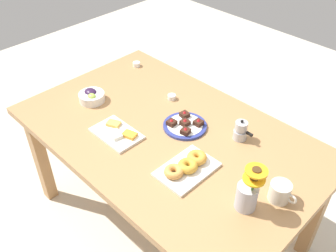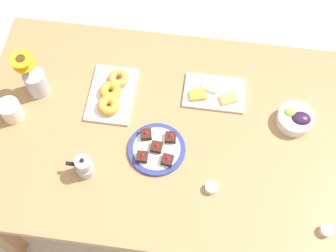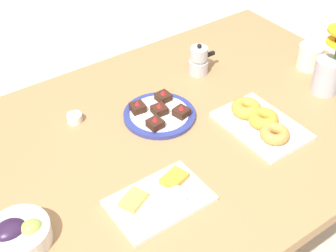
{
  "view_description": "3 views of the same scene",
  "coord_description": "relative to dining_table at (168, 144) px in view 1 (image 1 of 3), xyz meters",
  "views": [
    {
      "loc": [
        1.07,
        -1.06,
        1.99
      ],
      "look_at": [
        0.0,
        0.0,
        0.78
      ],
      "focal_mm": 40.0,
      "sensor_mm": 36.0,
      "label": 1
    },
    {
      "loc": [
        -0.12,
        0.87,
        2.45
      ],
      "look_at": [
        0.0,
        0.0,
        0.78
      ],
      "focal_mm": 50.0,
      "sensor_mm": 36.0,
      "label": 2
    },
    {
      "loc": [
        -0.63,
        -0.88,
        1.68
      ],
      "look_at": [
        0.0,
        0.0,
        0.78
      ],
      "focal_mm": 50.0,
      "sensor_mm": 36.0,
      "label": 3
    }
  ],
  "objects": [
    {
      "name": "dining_table",
      "position": [
        0.0,
        0.0,
        0.0
      ],
      "size": [
        1.6,
        1.0,
        0.74
      ],
      "color": "#A87A4C",
      "rests_on": "ground_plane"
    },
    {
      "name": "dessert_plate",
      "position": [
        0.03,
        0.09,
        0.1
      ],
      "size": [
        0.23,
        0.23,
        0.05
      ],
      "color": "navy",
      "rests_on": "dining_table"
    },
    {
      "name": "cheese_platter",
      "position": [
        -0.17,
        -0.2,
        0.1
      ],
      "size": [
        0.26,
        0.17,
        0.03
      ],
      "color": "white",
      "rests_on": "dining_table"
    },
    {
      "name": "grape_bowl",
      "position": [
        -0.52,
        -0.11,
        0.12
      ],
      "size": [
        0.15,
        0.15,
        0.07
      ],
      "color": "white",
      "rests_on": "dining_table"
    },
    {
      "name": "ground_plane",
      "position": [
        0.0,
        0.0,
        -0.65
      ],
      "size": [
        6.0,
        6.0,
        0.0
      ],
      "primitive_type": "plane",
      "color": "beige"
    },
    {
      "name": "flower_vase",
      "position": [
        0.58,
        -0.12,
        0.17
      ],
      "size": [
        0.11,
        0.1,
        0.23
      ],
      "color": "#B2B2BC",
      "rests_on": "dining_table"
    },
    {
      "name": "croissant_platter",
      "position": [
        0.26,
        -0.13,
        0.11
      ],
      "size": [
        0.19,
        0.28,
        0.05
      ],
      "color": "white",
      "rests_on": "dining_table"
    },
    {
      "name": "jam_cup_honey",
      "position": [
        -0.64,
        0.34,
        0.1
      ],
      "size": [
        0.05,
        0.05,
        0.03
      ],
      "color": "white",
      "rests_on": "dining_table"
    },
    {
      "name": "jam_cup_berry",
      "position": [
        -0.2,
        0.23,
        0.1
      ],
      "size": [
        0.05,
        0.05,
        0.03
      ],
      "color": "white",
      "rests_on": "dining_table"
    },
    {
      "name": "moka_pot",
      "position": [
        0.3,
        0.22,
        0.13
      ],
      "size": [
        0.11,
        0.07,
        0.12
      ],
      "color": "#B7B7BC",
      "rests_on": "dining_table"
    },
    {
      "name": "coffee_mug",
      "position": [
        0.65,
        0.02,
        0.13
      ],
      "size": [
        0.13,
        0.09,
        0.09
      ],
      "color": "silver",
      "rests_on": "dining_table"
    }
  ]
}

